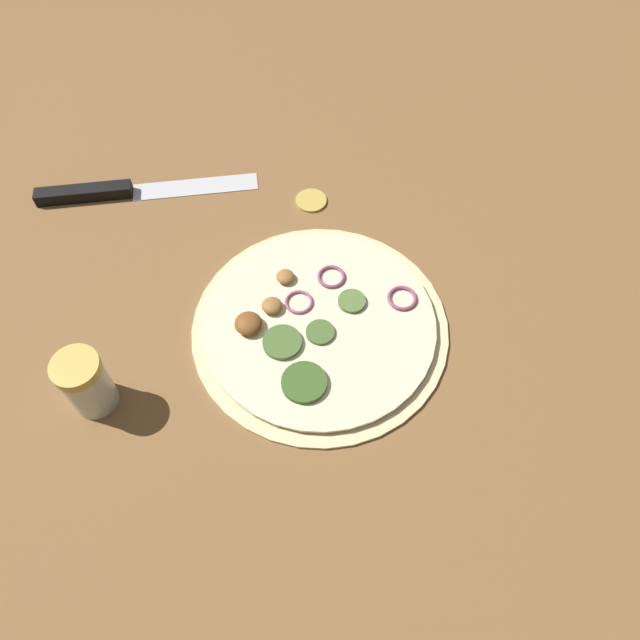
{
  "coord_description": "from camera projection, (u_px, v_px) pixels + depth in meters",
  "views": [
    {
      "loc": [
        0.16,
        0.36,
        0.63
      ],
      "look_at": [
        0.0,
        0.0,
        0.02
      ],
      "focal_mm": 35.0,
      "sensor_mm": 36.0,
      "label": 1
    }
  ],
  "objects": [
    {
      "name": "ground_plane",
      "position": [
        320.0,
        328.0,
        0.74
      ],
      "size": [
        3.0,
        3.0,
        0.0
      ],
      "primitive_type": "plane",
      "color": "brown"
    },
    {
      "name": "pizza",
      "position": [
        319.0,
        326.0,
        0.73
      ],
      "size": [
        0.3,
        0.3,
        0.03
      ],
      "color": "beige",
      "rests_on": "ground_plane"
    },
    {
      "name": "knife",
      "position": [
        109.0,
        192.0,
        0.85
      ],
      "size": [
        0.29,
        0.11,
        0.02
      ],
      "rotation": [
        0.0,
        0.0,
        2.84
      ],
      "color": "silver",
      "rests_on": "ground_plane"
    },
    {
      "name": "spice_jar",
      "position": [
        86.0,
        383.0,
        0.65
      ],
      "size": [
        0.05,
        0.05,
        0.08
      ],
      "color": "silver",
      "rests_on": "ground_plane"
    },
    {
      "name": "loose_cap",
      "position": [
        311.0,
        200.0,
        0.85
      ],
      "size": [
        0.04,
        0.04,
        0.01
      ],
      "color": "gold",
      "rests_on": "ground_plane"
    }
  ]
}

